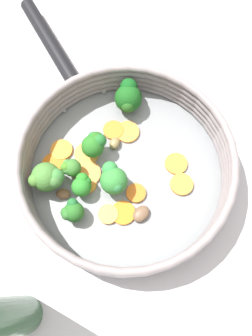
{
  "coord_description": "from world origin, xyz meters",
  "views": [
    {
      "loc": [
        0.15,
        0.11,
        0.52
      ],
      "look_at": [
        0.0,
        0.0,
        0.03
      ],
      "focal_mm": 35.0,
      "sensor_mm": 36.0,
      "label": 1
    }
  ],
  "objects_px": {
    "carrot_slice_8": "(113,130)",
    "carrot_slice_11": "(54,164)",
    "mushroom_piece_0": "(63,194)",
    "mushroom_piece_2": "(115,143)",
    "carrot_slice_2": "(88,185)",
    "broccoli_floret_5": "(71,168)",
    "carrot_slice_3": "(108,214)",
    "carrot_slice_6": "(136,193)",
    "broccoli_floret_3": "(47,178)",
    "carrot_slice_9": "(123,213)",
    "broccoli_floret_6": "(82,185)",
    "broccoli_floret_1": "(112,179)",
    "carrot_slice_0": "(88,173)",
    "carrot_slice_1": "(182,184)",
    "skillet": "(126,173)",
    "broccoli_floret_2": "(128,97)",
    "carrot_slice_10": "(62,150)",
    "carrot_slice_7": "(127,132)",
    "broccoli_floret_0": "(94,144)",
    "broccoli_floret_4": "(72,211)",
    "carrot_slice_4": "(176,164)",
    "carrot_slice_5": "(86,154)",
    "mushroom_piece_1": "(141,214)"
  },
  "relations": [
    {
      "from": "carrot_slice_8",
      "to": "carrot_slice_11",
      "type": "distance_m",
      "value": 0.12
    },
    {
      "from": "mushroom_piece_0",
      "to": "mushroom_piece_2",
      "type": "height_order",
      "value": "mushroom_piece_2"
    },
    {
      "from": "carrot_slice_2",
      "to": "broccoli_floret_5",
      "type": "distance_m",
      "value": 0.04
    },
    {
      "from": "carrot_slice_3",
      "to": "carrot_slice_6",
      "type": "relative_size",
      "value": 0.99
    },
    {
      "from": "broccoli_floret_3",
      "to": "carrot_slice_11",
      "type": "bearing_deg",
      "value": -146.24
    },
    {
      "from": "carrot_slice_9",
      "to": "broccoli_floret_6",
      "type": "distance_m",
      "value": 0.08
    },
    {
      "from": "broccoli_floret_1",
      "to": "carrot_slice_6",
      "type": "bearing_deg",
      "value": 103.28
    },
    {
      "from": "carrot_slice_0",
      "to": "carrot_slice_1",
      "type": "bearing_deg",
      "value": 118.6
    },
    {
      "from": "skillet",
      "to": "carrot_slice_2",
      "type": "distance_m",
      "value": 0.07
    },
    {
      "from": "broccoli_floret_2",
      "to": "carrot_slice_2",
      "type": "bearing_deg",
      "value": 11.7
    },
    {
      "from": "carrot_slice_10",
      "to": "broccoli_floret_3",
      "type": "height_order",
      "value": "broccoli_floret_3"
    },
    {
      "from": "carrot_slice_7",
      "to": "broccoli_floret_6",
      "type": "relative_size",
      "value": 1.07
    },
    {
      "from": "broccoli_floret_2",
      "to": "carrot_slice_8",
      "type": "bearing_deg",
      "value": 8.51
    },
    {
      "from": "carrot_slice_9",
      "to": "broccoli_floret_0",
      "type": "bearing_deg",
      "value": -120.64
    },
    {
      "from": "broccoli_floret_4",
      "to": "broccoli_floret_3",
      "type": "bearing_deg",
      "value": -106.15
    },
    {
      "from": "carrot_slice_7",
      "to": "carrot_slice_8",
      "type": "distance_m",
      "value": 0.02
    },
    {
      "from": "carrot_slice_0",
      "to": "carrot_slice_7",
      "type": "distance_m",
      "value": 0.1
    },
    {
      "from": "carrot_slice_4",
      "to": "broccoli_floret_5",
      "type": "distance_m",
      "value": 0.17
    },
    {
      "from": "carrot_slice_3",
      "to": "carrot_slice_4",
      "type": "height_order",
      "value": "carrot_slice_3"
    },
    {
      "from": "carrot_slice_6",
      "to": "carrot_slice_5",
      "type": "bearing_deg",
      "value": -93.94
    },
    {
      "from": "skillet",
      "to": "broccoli_floret_4",
      "type": "relative_size",
      "value": 8.52
    },
    {
      "from": "skillet",
      "to": "carrot_slice_9",
      "type": "xyz_separation_m",
      "value": [
        0.06,
        0.04,
        0.01
      ]
    },
    {
      "from": "skillet",
      "to": "carrot_slice_6",
      "type": "height_order",
      "value": "carrot_slice_6"
    },
    {
      "from": "skillet",
      "to": "broccoli_floret_3",
      "type": "distance_m",
      "value": 0.13
    },
    {
      "from": "skillet",
      "to": "carrot_slice_7",
      "type": "bearing_deg",
      "value": -146.27
    },
    {
      "from": "carrot_slice_10",
      "to": "mushroom_piece_0",
      "type": "xyz_separation_m",
      "value": [
        0.06,
        0.05,
        0.0
      ]
    },
    {
      "from": "carrot_slice_3",
      "to": "carrot_slice_6",
      "type": "bearing_deg",
      "value": 163.78
    },
    {
      "from": "carrot_slice_5",
      "to": "carrot_slice_7",
      "type": "xyz_separation_m",
      "value": [
        -0.07,
        0.03,
        -0.0
      ]
    },
    {
      "from": "skillet",
      "to": "carrot_slice_0",
      "type": "xyz_separation_m",
      "value": [
        0.04,
        -0.05,
        0.01
      ]
    },
    {
      "from": "carrot_slice_0",
      "to": "carrot_slice_7",
      "type": "height_order",
      "value": "same"
    },
    {
      "from": "carrot_slice_4",
      "to": "carrot_slice_9",
      "type": "distance_m",
      "value": 0.12
    },
    {
      "from": "carrot_slice_8",
      "to": "carrot_slice_10",
      "type": "distance_m",
      "value": 0.09
    },
    {
      "from": "carrot_slice_9",
      "to": "broccoli_floret_0",
      "type": "distance_m",
      "value": 0.12
    },
    {
      "from": "carrot_slice_0",
      "to": "carrot_slice_3",
      "type": "distance_m",
      "value": 0.08
    },
    {
      "from": "carrot_slice_9",
      "to": "broccoli_floret_5",
      "type": "distance_m",
      "value": 0.11
    },
    {
      "from": "carrot_slice_6",
      "to": "mushroom_piece_0",
      "type": "height_order",
      "value": "mushroom_piece_0"
    },
    {
      "from": "carrot_slice_10",
      "to": "carrot_slice_4",
      "type": "bearing_deg",
      "value": 118.36
    },
    {
      "from": "carrot_slice_4",
      "to": "carrot_slice_9",
      "type": "bearing_deg",
      "value": -10.95
    },
    {
      "from": "broccoli_floret_0",
      "to": "broccoli_floret_2",
      "type": "xyz_separation_m",
      "value": [
        -0.1,
        -0.01,
        -0.0
      ]
    },
    {
      "from": "carrot_slice_6",
      "to": "carrot_slice_9",
      "type": "relative_size",
      "value": 0.83
    },
    {
      "from": "carrot_slice_6",
      "to": "carrot_slice_11",
      "type": "xyz_separation_m",
      "value": [
        0.04,
        -0.14,
        -0.0
      ]
    },
    {
      "from": "carrot_slice_2",
      "to": "carrot_slice_6",
      "type": "bearing_deg",
      "value": 115.06
    },
    {
      "from": "skillet",
      "to": "carrot_slice_11",
      "type": "relative_size",
      "value": 8.14
    },
    {
      "from": "carrot_slice_4",
      "to": "carrot_slice_7",
      "type": "bearing_deg",
      "value": -90.31
    },
    {
      "from": "broccoli_floret_1",
      "to": "mushroom_piece_1",
      "type": "xyz_separation_m",
      "value": [
        0.01,
        0.07,
        -0.02
      ]
    },
    {
      "from": "carrot_slice_2",
      "to": "broccoli_floret_2",
      "type": "xyz_separation_m",
      "value": [
        -0.16,
        -0.03,
        0.03
      ]
    },
    {
      "from": "carrot_slice_7",
      "to": "broccoli_floret_2",
      "type": "bearing_deg",
      "value": -145.94
    },
    {
      "from": "carrot_slice_9",
      "to": "mushroom_piece_1",
      "type": "bearing_deg",
      "value": 120.61
    },
    {
      "from": "carrot_slice_4",
      "to": "broccoli_floret_6",
      "type": "distance_m",
      "value": 0.16
    },
    {
      "from": "broccoli_floret_1",
      "to": "carrot_slice_9",
      "type": "bearing_deg",
      "value": 55.29
    }
  ]
}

